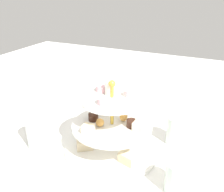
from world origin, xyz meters
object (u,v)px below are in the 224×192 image
at_px(tiered_serving_stand, 112,130).
at_px(butter_knife_left, 107,108).
at_px(water_glass_mid_back, 176,130).
at_px(water_glass_tall_right, 37,129).
at_px(water_glass_short_left, 178,177).

height_order(tiered_serving_stand, butter_knife_left, tiered_serving_stand).
bearing_deg(water_glass_mid_back, water_glass_tall_right, 117.38).
relative_size(butter_knife_left, water_glass_mid_back, 1.84).
distance_m(tiered_serving_stand, water_glass_short_left, 0.23).
bearing_deg(tiered_serving_stand, butter_knife_left, 29.10).
xyz_separation_m(water_glass_tall_right, butter_knife_left, (0.32, -0.08, -0.06)).
height_order(water_glass_tall_right, water_glass_mid_back, water_glass_tall_right).
bearing_deg(tiered_serving_stand, water_glass_short_left, -111.01).
height_order(water_glass_short_left, water_glass_mid_back, water_glass_mid_back).
distance_m(water_glass_tall_right, water_glass_short_left, 0.44).
xyz_separation_m(tiered_serving_stand, water_glass_mid_back, (0.12, -0.17, -0.03)).
xyz_separation_m(water_glass_short_left, water_glass_mid_back, (0.21, 0.05, 0.00)).
height_order(tiered_serving_stand, water_glass_short_left, tiered_serving_stand).
xyz_separation_m(tiered_serving_stand, water_glass_tall_right, (-0.08, 0.22, -0.01)).
bearing_deg(water_glass_mid_back, tiered_serving_stand, 126.30).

